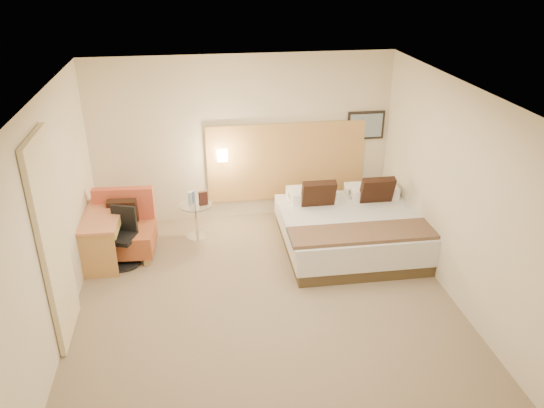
{
  "coord_description": "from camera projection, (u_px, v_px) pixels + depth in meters",
  "views": [
    {
      "loc": [
        -0.77,
        -5.57,
        4.07
      ],
      "look_at": [
        0.19,
        0.66,
        1.06
      ],
      "focal_mm": 35.0,
      "sensor_mm": 36.0,
      "label": 1
    }
  ],
  "objects": [
    {
      "name": "wall_right",
      "position": [
        457.0,
        194.0,
        6.57
      ],
      "size": [
        0.02,
        5.0,
        2.7
      ],
      "primitive_type": "cube",
      "color": "beige",
      "rests_on": "floor"
    },
    {
      "name": "bottle_a",
      "position": [
        190.0,
        198.0,
        8.1
      ],
      "size": [
        0.07,
        0.07,
        0.2
      ],
      "primitive_type": "cylinder",
      "rotation": [
        0.0,
        0.0,
        0.27
      ],
      "color": "#8FBDDD",
      "rests_on": "side_table"
    },
    {
      "name": "menu_folder",
      "position": [
        203.0,
        198.0,
        8.07
      ],
      "size": [
        0.14,
        0.08,
        0.22
      ],
      "primitive_type": "cube",
      "rotation": [
        0.0,
        0.0,
        0.27
      ],
      "color": "#3B1D18",
      "rests_on": "side_table"
    },
    {
      "name": "desk",
      "position": [
        105.0,
        223.0,
        7.56
      ],
      "size": [
        0.58,
        1.17,
        0.72
      ],
      "color": "#C1724B",
      "rests_on": "floor"
    },
    {
      "name": "lamp_arm",
      "position": [
        222.0,
        154.0,
        8.44
      ],
      "size": [
        0.02,
        0.12,
        0.02
      ],
      "primitive_type": "cylinder",
      "rotation": [
        1.57,
        0.0,
        0.0
      ],
      "color": "silver",
      "rests_on": "wall_back"
    },
    {
      "name": "desk_chair",
      "position": [
        123.0,
        242.0,
        7.52
      ],
      "size": [
        0.61,
        0.61,
        0.84
      ],
      "color": "black",
      "rests_on": "floor"
    },
    {
      "name": "curtain",
      "position": [
        53.0,
        242.0,
        5.75
      ],
      "size": [
        0.06,
        0.9,
        2.42
      ],
      "primitive_type": "cube",
      "color": "beige",
      "rests_on": "wall_left"
    },
    {
      "name": "floor",
      "position": [
        265.0,
        302.0,
        6.83
      ],
      "size": [
        4.8,
        5.0,
        0.02
      ],
      "primitive_type": "cube",
      "color": "#7E6C55",
      "rests_on": "ground"
    },
    {
      "name": "art_frame",
      "position": [
        366.0,
        125.0,
        8.67
      ],
      "size": [
        0.62,
        0.03,
        0.47
      ],
      "primitive_type": "cube",
      "color": "black",
      "rests_on": "wall_back"
    },
    {
      "name": "wall_front",
      "position": [
        311.0,
        350.0,
        4.0
      ],
      "size": [
        4.8,
        0.02,
        2.7
      ],
      "primitive_type": "cube",
      "color": "beige",
      "rests_on": "floor"
    },
    {
      "name": "lounge_chair",
      "position": [
        124.0,
        230.0,
        7.78
      ],
      "size": [
        0.93,
        0.83,
        0.93
      ],
      "color": "#B37454",
      "rests_on": "floor"
    },
    {
      "name": "wall_left",
      "position": [
        51.0,
        221.0,
        5.91
      ],
      "size": [
        0.02,
        5.0,
        2.7
      ],
      "primitive_type": "cube",
      "color": "beige",
      "rests_on": "floor"
    },
    {
      "name": "lamp_shade",
      "position": [
        222.0,
        156.0,
        8.39
      ],
      "size": [
        0.15,
        0.15,
        0.15
      ],
      "primitive_type": "cube",
      "color": "#FFEDC6",
      "rests_on": "wall_back"
    },
    {
      "name": "bottle_b",
      "position": [
        193.0,
        197.0,
        8.15
      ],
      "size": [
        0.07,
        0.07,
        0.2
      ],
      "primitive_type": "cylinder",
      "rotation": [
        0.0,
        0.0,
        0.27
      ],
      "color": "#7A91BD",
      "rests_on": "side_table"
    },
    {
      "name": "headboard_panel",
      "position": [
        286.0,
        161.0,
        8.71
      ],
      "size": [
        2.6,
        0.04,
        1.3
      ],
      "primitive_type": "cube",
      "color": "tan",
      "rests_on": "wall_back"
    },
    {
      "name": "side_table",
      "position": [
        196.0,
        219.0,
        8.23
      ],
      "size": [
        0.62,
        0.62,
        0.56
      ],
      "color": "white",
      "rests_on": "floor"
    },
    {
      "name": "ceiling",
      "position": [
        264.0,
        92.0,
        5.66
      ],
      "size": [
        4.8,
        5.0,
        0.02
      ],
      "primitive_type": "cube",
      "color": "white",
      "rests_on": "floor"
    },
    {
      "name": "wall_back",
      "position": [
        243.0,
        139.0,
        8.48
      ],
      "size": [
        4.8,
        0.02,
        2.7
      ],
      "primitive_type": "cube",
      "color": "beige",
      "rests_on": "floor"
    },
    {
      "name": "bed",
      "position": [
        351.0,
        227.0,
        7.95
      ],
      "size": [
        2.13,
        2.04,
        1.02
      ],
      "color": "#443522",
      "rests_on": "floor"
    },
    {
      "name": "art_canvas",
      "position": [
        366.0,
        126.0,
        8.65
      ],
      "size": [
        0.54,
        0.01,
        0.39
      ],
      "primitive_type": "cube",
      "color": "slate",
      "rests_on": "wall_back"
    }
  ]
}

